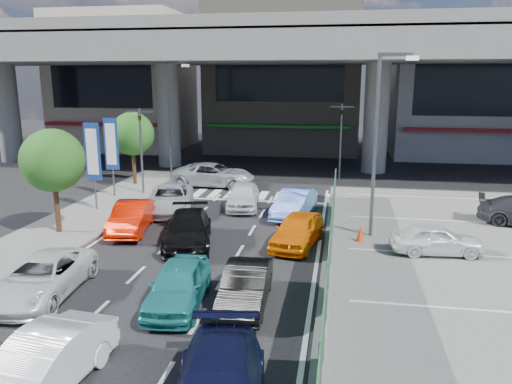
% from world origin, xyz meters
% --- Properties ---
extents(ground, '(120.00, 120.00, 0.00)m').
position_xyz_m(ground, '(0.00, 0.00, 0.00)').
color(ground, black).
rests_on(ground, ground).
extents(parking_lot, '(12.00, 28.00, 0.06)m').
position_xyz_m(parking_lot, '(11.00, 2.00, 0.03)').
color(parking_lot, '#585856').
rests_on(parking_lot, ground).
extents(sidewalk_left, '(4.00, 30.00, 0.12)m').
position_xyz_m(sidewalk_left, '(-7.00, 4.00, 0.06)').
color(sidewalk_left, '#585856').
rests_on(sidewalk_left, ground).
extents(fence_run, '(0.16, 22.00, 1.80)m').
position_xyz_m(fence_run, '(5.30, 1.00, 0.90)').
color(fence_run, '#1E592D').
rests_on(fence_run, ground).
extents(expressway, '(64.00, 14.00, 10.75)m').
position_xyz_m(expressway, '(0.00, 22.00, 8.76)').
color(expressway, slate).
rests_on(expressway, ground).
extents(building_west, '(12.00, 10.90, 13.00)m').
position_xyz_m(building_west, '(-16.00, 31.97, 6.49)').
color(building_west, '#A99D88').
rests_on(building_west, ground).
extents(building_center, '(14.00, 10.90, 15.00)m').
position_xyz_m(building_center, '(0.00, 32.97, 7.49)').
color(building_center, gray).
rests_on(building_center, ground).
extents(building_east, '(12.00, 10.90, 12.00)m').
position_xyz_m(building_east, '(16.00, 31.97, 5.99)').
color(building_east, gray).
rests_on(building_east, ground).
extents(traffic_light_left, '(1.60, 1.24, 5.20)m').
position_xyz_m(traffic_light_left, '(-6.20, 12.00, 3.94)').
color(traffic_light_left, '#595B60').
rests_on(traffic_light_left, ground).
extents(traffic_light_right, '(1.60, 1.24, 5.20)m').
position_xyz_m(traffic_light_right, '(5.50, 19.00, 3.94)').
color(traffic_light_right, '#595B60').
rests_on(traffic_light_right, ground).
extents(street_lamp_right, '(1.65, 0.22, 8.00)m').
position_xyz_m(street_lamp_right, '(7.17, 6.00, 4.77)').
color(street_lamp_right, '#595B60').
rests_on(street_lamp_right, ground).
extents(street_lamp_left, '(1.65, 0.22, 8.00)m').
position_xyz_m(street_lamp_left, '(-6.33, 18.00, 4.77)').
color(street_lamp_left, '#595B60').
rests_on(street_lamp_left, ground).
extents(signboard_near, '(0.80, 0.14, 4.70)m').
position_xyz_m(signboard_near, '(-7.20, 7.99, 3.06)').
color(signboard_near, '#595B60').
rests_on(signboard_near, ground).
extents(signboard_far, '(0.80, 0.14, 4.70)m').
position_xyz_m(signboard_far, '(-7.60, 10.99, 3.06)').
color(signboard_far, '#595B60').
rests_on(signboard_far, ground).
extents(tree_near, '(2.80, 2.80, 4.80)m').
position_xyz_m(tree_near, '(-7.00, 4.00, 3.39)').
color(tree_near, '#382314').
rests_on(tree_near, ground).
extents(tree_far, '(2.80, 2.80, 4.80)m').
position_xyz_m(tree_far, '(-7.80, 14.50, 3.39)').
color(tree_far, '#382314').
rests_on(tree_far, ground).
extents(hatch_white_back_mid, '(1.89, 4.32, 1.38)m').
position_xyz_m(hatch_white_back_mid, '(-0.88, -6.88, 0.69)').
color(hatch_white_back_mid, white).
rests_on(hatch_white_back_mid, ground).
extents(sedan_white_mid_left, '(2.52, 4.82, 1.29)m').
position_xyz_m(sedan_white_mid_left, '(-3.88, -2.18, 0.65)').
color(sedan_white_mid_left, silver).
rests_on(sedan_white_mid_left, ground).
extents(taxi_teal_mid, '(1.96, 4.15, 1.37)m').
position_xyz_m(taxi_teal_mid, '(0.72, -2.10, 0.68)').
color(taxi_teal_mid, teal).
rests_on(taxi_teal_mid, ground).
extents(hatch_black_mid_right, '(1.50, 3.90, 1.27)m').
position_xyz_m(hatch_black_mid_right, '(2.79, -1.72, 0.63)').
color(hatch_black_mid_right, black).
rests_on(hatch_black_mid_right, ground).
extents(taxi_orange_left, '(2.21, 4.39, 1.38)m').
position_xyz_m(taxi_orange_left, '(-3.86, 4.88, 0.69)').
color(taxi_orange_left, '#F61B02').
rests_on(taxi_orange_left, ground).
extents(sedan_black_mid, '(3.02, 5.08, 1.38)m').
position_xyz_m(sedan_black_mid, '(-0.72, 3.47, 0.69)').
color(sedan_black_mid, black).
rests_on(sedan_black_mid, ground).
extents(taxi_orange_right, '(2.34, 4.28, 1.38)m').
position_xyz_m(taxi_orange_right, '(3.87, 4.22, 0.69)').
color(taxi_orange_right, orange).
rests_on(taxi_orange_right, ground).
extents(wagon_silver_front_left, '(3.47, 5.38, 1.38)m').
position_xyz_m(wagon_silver_front_left, '(-3.27, 8.54, 0.69)').
color(wagon_silver_front_left, '#B9BCC1').
rests_on(wagon_silver_front_left, ground).
extents(sedan_white_front_mid, '(2.07, 4.19, 1.37)m').
position_xyz_m(sedan_white_front_mid, '(0.41, 9.92, 0.69)').
color(sedan_white_front_mid, silver).
rests_on(sedan_white_front_mid, ground).
extents(kei_truck_front_right, '(2.16, 4.38, 1.38)m').
position_xyz_m(kei_truck_front_right, '(3.31, 8.68, 0.69)').
color(kei_truck_front_right, '#6084E6').
rests_on(kei_truck_front_right, ground).
extents(crossing_wagon_silver, '(5.44, 2.55, 1.50)m').
position_xyz_m(crossing_wagon_silver, '(-2.63, 15.13, 0.75)').
color(crossing_wagon_silver, '#B9BDC2').
rests_on(crossing_wagon_silver, ground).
extents(parked_sedan_white, '(3.68, 1.69, 1.22)m').
position_xyz_m(parked_sedan_white, '(9.45, 3.99, 0.67)').
color(parked_sedan_white, white).
rests_on(parked_sedan_white, parking_lot).
extents(traffic_cone, '(0.46, 0.46, 0.68)m').
position_xyz_m(traffic_cone, '(6.52, 5.09, 0.40)').
color(traffic_cone, '#FF390E').
rests_on(traffic_cone, parking_lot).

